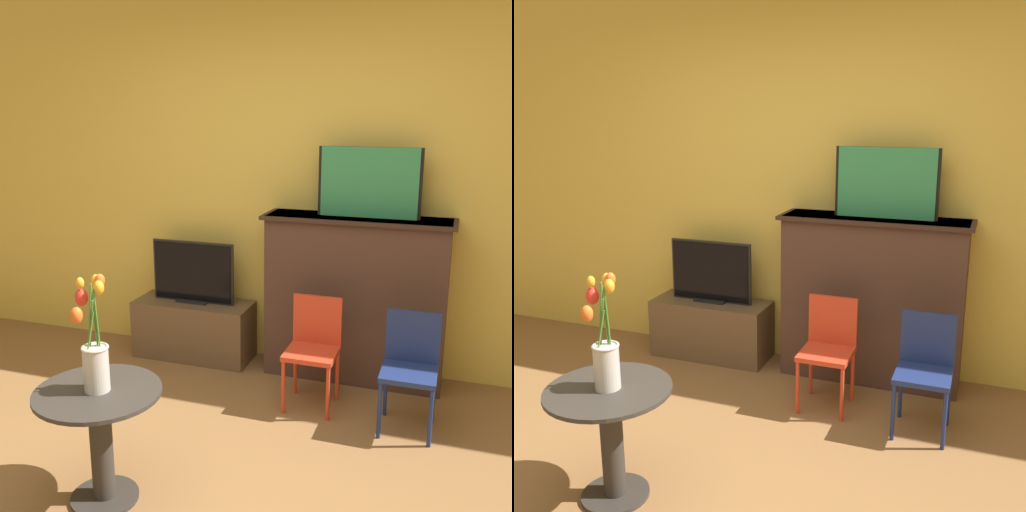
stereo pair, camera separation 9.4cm
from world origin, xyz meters
TOP-DOWN VIEW (x-y plane):
  - wall_back at (0.00, 2.13)m, footprint 8.00×0.06m
  - fireplace_mantel at (0.46, 1.94)m, footprint 1.27×0.37m
  - painting at (0.52, 1.94)m, footprint 0.67×0.03m
  - tv_stand at (-0.74, 1.90)m, footprint 0.88×0.36m
  - tv_monitor at (-0.74, 1.91)m, footprint 0.64×0.12m
  - chair_red at (0.29, 1.47)m, footprint 0.31×0.31m
  - chair_blue at (0.89, 1.36)m, footprint 0.31×0.31m
  - side_table at (-0.42, 0.18)m, footprint 0.59×0.59m
  - vase_tulips at (-0.43, 0.18)m, footprint 0.16×0.17m

SIDE VIEW (x-z plane):
  - tv_stand at x=-0.74m, z-range 0.00..0.43m
  - side_table at x=-0.42m, z-range 0.08..0.66m
  - chair_red at x=0.29m, z-range 0.06..0.75m
  - chair_blue at x=0.89m, z-range 0.06..0.75m
  - fireplace_mantel at x=0.46m, z-range 0.01..1.16m
  - tv_monitor at x=-0.74m, z-range 0.43..0.89m
  - vase_tulips at x=-0.43m, z-range 0.50..1.05m
  - wall_back at x=0.00m, z-range 0.00..2.70m
  - painting at x=0.52m, z-range 1.14..1.60m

